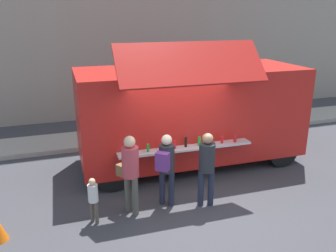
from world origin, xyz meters
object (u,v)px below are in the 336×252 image
food_truck_main (191,112)px  trash_bin (253,116)px  customer_rear_waiting (130,168)px  child_near_queue (93,197)px  customer_mid_with_backpack (166,163)px  customer_front_ordering (207,163)px

food_truck_main → trash_bin: 4.36m
food_truck_main → customer_rear_waiting: food_truck_main is taller
food_truck_main → trash_bin: food_truck_main is taller
trash_bin → child_near_queue: bearing=-145.1°
trash_bin → child_near_queue: (-6.56, -4.58, 0.16)m
customer_mid_with_backpack → child_near_queue: bearing=134.3°
customer_front_ordering → customer_mid_with_backpack: bearing=87.7°
customer_mid_with_backpack → child_near_queue: customer_mid_with_backpack is taller
customer_front_ordering → child_near_queue: customer_front_ordering is taller
food_truck_main → child_near_queue: (-3.03, -2.25, -0.90)m
trash_bin → customer_mid_with_backpack: customer_mid_with_backpack is taller
customer_front_ordering → food_truck_main: bearing=2.0°
customer_mid_with_backpack → customer_rear_waiting: bearing=129.6°
trash_bin → customer_mid_with_backpack: bearing=-138.3°
customer_rear_waiting → child_near_queue: bearing=159.9°
trash_bin → customer_rear_waiting: (-5.75, -4.42, 0.60)m
customer_front_ordering → customer_rear_waiting: size_ratio=0.98×
customer_front_ordering → child_near_queue: size_ratio=1.71×
child_near_queue → customer_mid_with_backpack: bearing=-30.6°
trash_bin → customer_front_ordering: size_ratio=0.51×
customer_rear_waiting → child_near_queue: 0.94m
food_truck_main → customer_mid_with_backpack: food_truck_main is taller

